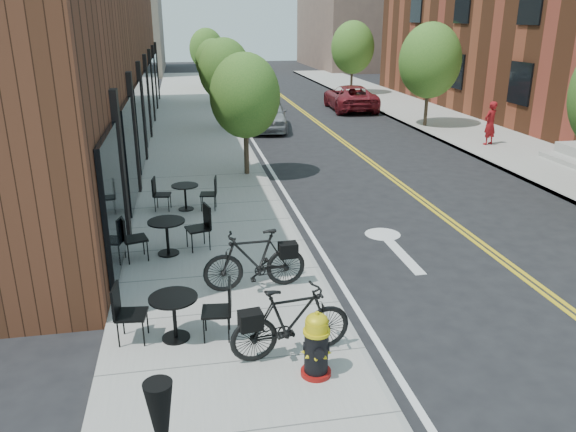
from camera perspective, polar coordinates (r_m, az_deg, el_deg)
ground at (r=10.21m, az=5.19°, el=-9.25°), size 120.00×120.00×0.00m
sidewalk_near at (r=19.22m, az=-8.70°, el=4.71°), size 4.00×70.00×0.12m
sidewalk_far at (r=22.94m, az=22.95°, el=5.79°), size 4.00×70.00×0.12m
building_near at (r=22.98m, az=-21.26°, el=14.77°), size 5.00×28.00×7.00m
bg_building_left at (r=56.85m, az=-17.06°, el=18.83°), size 8.00×14.00×10.00m
bg_building_right at (r=61.46m, az=7.41°, el=20.40°), size 10.00×16.00×12.00m
tree_near_a at (r=17.84m, az=-4.39°, el=12.08°), size 2.20×2.20×3.81m
tree_near_b at (r=25.76m, az=-6.47°, el=14.54°), size 2.30×2.30×3.98m
tree_near_c at (r=33.73m, az=-7.56°, el=15.33°), size 2.10×2.10×3.67m
tree_near_d at (r=41.69m, az=-8.27°, el=16.43°), size 2.40×2.40×4.11m
tree_far_b at (r=27.06m, az=14.22°, el=15.05°), size 2.80×2.80×4.62m
tree_far_c at (r=38.29m, az=6.59°, el=16.64°), size 2.80×2.80×4.62m
fire_hydrant at (r=8.02m, az=2.90°, el=-12.99°), size 0.52×0.52×1.00m
bicycle_left at (r=10.36m, az=-3.41°, el=-4.48°), size 1.94×0.63×1.15m
bicycle_right at (r=8.39m, az=0.32°, el=-10.69°), size 1.91×0.76×1.11m
bistro_set_a at (r=9.00m, az=-11.50°, el=-9.48°), size 1.78×0.83×0.95m
bistro_set_b at (r=12.13m, az=-12.19°, el=-1.63°), size 1.86×0.96×0.98m
bistro_set_c at (r=14.90m, az=-10.40°, el=2.26°), size 1.65×0.79×0.87m
parked_car_a at (r=26.20m, az=-2.09°, el=10.34°), size 2.29×4.46×1.45m
parked_car_b at (r=31.76m, az=-3.65°, el=11.95°), size 2.05×4.60×1.47m
parked_car_c at (r=37.28m, az=-4.67°, el=12.96°), size 2.15×4.75×1.35m
parked_car_far at (r=32.12m, az=6.33°, el=11.88°), size 2.55×5.09×1.38m
pedestrian at (r=23.78m, az=19.84°, el=8.87°), size 0.73×0.63×1.70m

